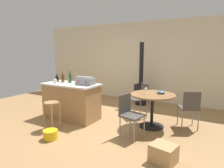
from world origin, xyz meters
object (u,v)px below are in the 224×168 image
object	(u,v)px
bottle_1	(57,79)
cup_0	(55,81)
wood_stove	(141,90)
serving_bowl	(161,92)
cup_1	(69,80)
folding_chair_near	(140,97)
toolbox	(85,81)
wine_glass	(146,89)
folding_chair_far	(129,112)
folding_chair_left	(190,107)
plastic_bucket	(51,135)
bottle_2	(77,80)
wooden_stool	(52,110)
kitchen_island	(71,101)
bottle_3	(70,78)
bottle_0	(63,78)
dining_table	(152,102)
cardboard_box	(163,153)

from	to	relation	value
bottle_1	cup_0	world-z (taller)	bottle_1
wood_stove	serving_bowl	world-z (taller)	wood_stove
wood_stove	cup_1	size ratio (longest dim) A/B	18.10
folding_chair_near	toolbox	distance (m)	1.49
cup_0	wine_glass	bearing A→B (deg)	13.85
folding_chair_far	folding_chair_left	world-z (taller)	folding_chair_left
wood_stove	plastic_bucket	world-z (taller)	wood_stove
bottle_2	cup_1	bearing A→B (deg)	165.72
folding_chair_far	bottle_2	xyz separation A→B (m)	(-1.63, 0.40, 0.49)
cup_0	plastic_bucket	distance (m)	1.54
wooden_stool	serving_bowl	distance (m)	2.44
kitchen_island	wine_glass	xyz separation A→B (m)	(1.83, 0.38, 0.42)
folding_chair_near	bottle_3	bearing A→B (deg)	-150.93
folding_chair_near	bottle_3	xyz separation A→B (m)	(-1.58, -0.88, 0.49)
folding_chair_left	bottle_0	bearing A→B (deg)	-167.89
bottle_1	plastic_bucket	distance (m)	1.76
folding_chair_far	bottle_0	xyz separation A→B (m)	(-2.06, 0.35, 0.50)
folding_chair_far	cup_0	bearing A→B (deg)	176.84
bottle_3	wine_glass	bearing A→B (deg)	8.42
plastic_bucket	toolbox	bearing A→B (deg)	90.68
bottle_0	cup_1	world-z (taller)	bottle_0
dining_table	folding_chair_far	bearing A→B (deg)	-108.25
wooden_stool	cardboard_box	distance (m)	2.49
toolbox	plastic_bucket	distance (m)	1.48
wooden_stool	dining_table	distance (m)	2.22
folding_chair_left	plastic_bucket	bearing A→B (deg)	-140.70
wooden_stool	cup_1	xyz separation A→B (m)	(-0.33, 0.97, 0.52)
bottle_1	cardboard_box	bearing A→B (deg)	-16.40
dining_table	folding_chair_near	world-z (taller)	folding_chair_near
cup_1	dining_table	bearing A→B (deg)	5.93
wood_stove	serving_bowl	bearing A→B (deg)	-55.75
wooden_stool	folding_chair_left	bearing A→B (deg)	29.51
wooden_stool	wood_stove	distance (m)	3.03
dining_table	wooden_stool	bearing A→B (deg)	-147.33
bottle_0	folding_chair_near	bearing A→B (deg)	26.64
bottle_0	cup_0	world-z (taller)	bottle_0
serving_bowl	cardboard_box	world-z (taller)	serving_bowl
bottle_2	serving_bowl	size ratio (longest dim) A/B	1.27
bottle_1	serving_bowl	xyz separation A→B (m)	(2.63, 0.51, -0.19)
wood_stove	bottle_0	xyz separation A→B (m)	(-1.39, -2.05, 0.52)
bottle_0	serving_bowl	bearing A→B (deg)	11.40
folding_chair_near	dining_table	bearing A→B (deg)	-47.90
folding_chair_near	bottle_1	xyz separation A→B (m)	(-1.99, -0.93, 0.46)
toolbox	wood_stove	bearing A→B (deg)	73.26
bottle_1	serving_bowl	distance (m)	2.68
kitchen_island	wooden_stool	size ratio (longest dim) A/B	2.36
wood_stove	bottle_2	world-z (taller)	wood_stove
wood_stove	cardboard_box	world-z (taller)	wood_stove
toolbox	bottle_3	xyz separation A→B (m)	(-0.53, 0.06, 0.03)
cup_1	serving_bowl	size ratio (longest dim) A/B	0.61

